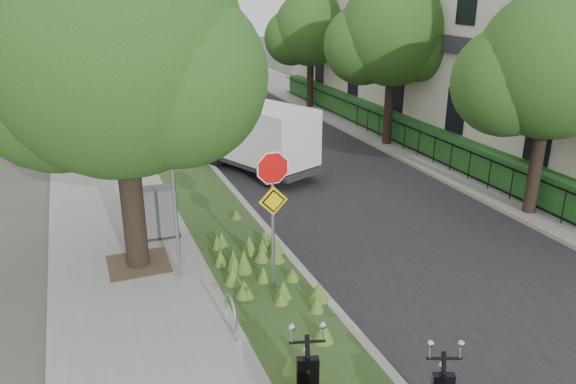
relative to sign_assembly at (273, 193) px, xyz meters
name	(u,v)px	position (x,y,z in m)	size (l,w,h in m)	color
ground	(343,294)	(1.40, -0.58, -2.33)	(120.00, 120.00, 0.00)	#4C5147
sidewalk_near	(104,176)	(-2.85, 9.42, -2.27)	(3.50, 60.00, 0.12)	gray
verge	(183,167)	(-0.10, 9.42, -2.27)	(2.00, 60.00, 0.12)	#25451D
kerb_near	(210,164)	(0.90, 9.42, -2.26)	(0.20, 60.00, 0.13)	#9E9991
road	(297,156)	(4.40, 9.42, -2.32)	(7.00, 60.00, 0.01)	black
kerb_far	(376,145)	(7.90, 9.42, -2.26)	(0.20, 60.00, 0.13)	#9E9991
footpath_far	(411,142)	(9.60, 9.42, -2.27)	(3.20, 60.00, 0.12)	gray
street_tree_main	(113,63)	(-2.68, 2.28, 2.48)	(6.21, 5.54, 7.66)	black
bare_post	(174,195)	(-1.80, 1.22, -0.21)	(0.08, 0.08, 4.00)	#A5A8AD
bike_hoop	(231,313)	(-1.30, -1.18, -1.83)	(0.06, 0.78, 0.77)	#A5A8AD
sign_assembly	(273,193)	(0.00, 0.00, 0.00)	(0.94, 0.08, 3.22)	#A5A8AD
fence_far	(391,130)	(8.60, 9.42, -1.66)	(0.04, 24.00, 1.00)	black
hedge_far	(406,128)	(9.30, 9.42, -1.66)	(1.00, 24.00, 1.10)	#174318
terrace_houses	(486,39)	(12.89, 9.42, 1.83)	(7.40, 26.40, 8.20)	beige
far_tree_a	(548,72)	(8.34, 1.46, 1.80)	(4.60, 4.10, 6.22)	black
far_tree_b	(391,37)	(8.34, 9.46, 2.04)	(4.83, 4.31, 6.56)	black
far_tree_c	(309,33)	(8.34, 17.46, 1.63)	(4.37, 3.89, 5.93)	black
box_truck	(260,136)	(2.38, 7.95, -0.97)	(3.42, 4.91, 2.08)	#262628
utility_cabinet	(159,213)	(-1.85, 3.66, -1.57)	(1.01, 0.70, 1.32)	#262628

